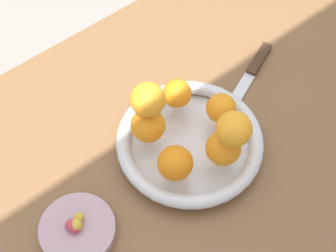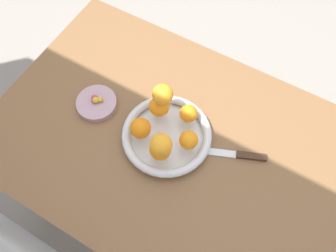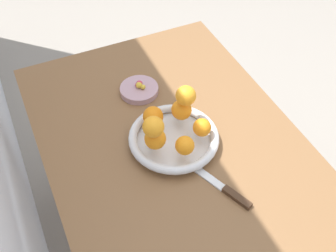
# 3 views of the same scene
# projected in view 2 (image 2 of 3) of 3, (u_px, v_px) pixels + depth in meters

# --- Properties ---
(ground_plane) EXTENTS (6.00, 6.00, 0.00)m
(ground_plane) POSITION_uv_depth(u_px,v_px,m) (167.00, 198.00, 1.67)
(ground_plane) COLOR gray
(dining_table) EXTENTS (1.10, 0.76, 0.74)m
(dining_table) POSITION_uv_depth(u_px,v_px,m) (167.00, 149.00, 1.09)
(dining_table) COLOR brown
(dining_table) RESTS_ON ground_plane
(fruit_bowl) EXTENTS (0.27, 0.27, 0.04)m
(fruit_bowl) POSITION_uv_depth(u_px,v_px,m) (168.00, 135.00, 0.99)
(fruit_bowl) COLOR silver
(fruit_bowl) RESTS_ON dining_table
(candy_dish) EXTENTS (0.13, 0.13, 0.02)m
(candy_dish) POSITION_uv_depth(u_px,v_px,m) (97.00, 103.00, 1.05)
(candy_dish) COLOR #B28C99
(candy_dish) RESTS_ON dining_table
(orange_0) EXTENTS (0.06, 0.06, 0.06)m
(orange_0) POSITION_uv_depth(u_px,v_px,m) (188.00, 141.00, 0.93)
(orange_0) COLOR orange
(orange_0) RESTS_ON fruit_bowl
(orange_1) EXTENTS (0.05, 0.05, 0.05)m
(orange_1) POSITION_uv_depth(u_px,v_px,m) (189.00, 113.00, 0.97)
(orange_1) COLOR orange
(orange_1) RESTS_ON fruit_bowl
(orange_2) EXTENTS (0.06, 0.06, 0.06)m
(orange_2) POSITION_uv_depth(u_px,v_px,m) (159.00, 106.00, 0.98)
(orange_2) COLOR orange
(orange_2) RESTS_ON fruit_bowl
(orange_3) EXTENTS (0.06, 0.06, 0.06)m
(orange_3) POSITION_uv_depth(u_px,v_px,m) (140.00, 128.00, 0.95)
(orange_3) COLOR orange
(orange_3) RESTS_ON fruit_bowl
(orange_4) EXTENTS (0.06, 0.06, 0.06)m
(orange_4) POSITION_uv_depth(u_px,v_px,m) (160.00, 149.00, 0.92)
(orange_4) COLOR orange
(orange_4) RESTS_ON fruit_bowl
(orange_5) EXTENTS (0.06, 0.06, 0.06)m
(orange_5) POSITION_uv_depth(u_px,v_px,m) (161.00, 144.00, 0.86)
(orange_5) COLOR orange
(orange_5) RESTS_ON orange_4
(orange_6) EXTENTS (0.06, 0.06, 0.06)m
(orange_6) POSITION_uv_depth(u_px,v_px,m) (163.00, 94.00, 0.93)
(orange_6) COLOR orange
(orange_6) RESTS_ON orange_2
(candy_ball_0) EXTENTS (0.02, 0.02, 0.02)m
(candy_ball_0) POSITION_uv_depth(u_px,v_px,m) (95.00, 100.00, 1.04)
(candy_ball_0) COLOR #8C4C99
(candy_ball_0) RESTS_ON candy_dish
(candy_ball_1) EXTENTS (0.02, 0.02, 0.02)m
(candy_ball_1) POSITION_uv_depth(u_px,v_px,m) (101.00, 99.00, 1.04)
(candy_ball_1) COLOR gold
(candy_ball_1) RESTS_ON candy_dish
(candy_ball_2) EXTENTS (0.02, 0.02, 0.02)m
(candy_ball_2) POSITION_uv_depth(u_px,v_px,m) (95.00, 98.00, 1.04)
(candy_ball_2) COLOR #C6384C
(candy_ball_2) RESTS_ON candy_dish
(candy_ball_3) EXTENTS (0.02, 0.02, 0.02)m
(candy_ball_3) POSITION_uv_depth(u_px,v_px,m) (95.00, 100.00, 1.04)
(candy_ball_3) COLOR #472819
(candy_ball_3) RESTS_ON candy_dish
(candy_ball_4) EXTENTS (0.02, 0.02, 0.02)m
(candy_ball_4) POSITION_uv_depth(u_px,v_px,m) (94.00, 100.00, 1.04)
(candy_ball_4) COLOR #C6384C
(candy_ball_4) RESTS_ON candy_dish
(candy_ball_5) EXTENTS (0.02, 0.02, 0.02)m
(candy_ball_5) POSITION_uv_depth(u_px,v_px,m) (96.00, 100.00, 1.04)
(candy_ball_5) COLOR gold
(candy_ball_5) RESTS_ON candy_dish
(knife) EXTENTS (0.25, 0.12, 0.01)m
(knife) POSITION_uv_depth(u_px,v_px,m) (231.00, 154.00, 0.98)
(knife) COLOR #3F2819
(knife) RESTS_ON dining_table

